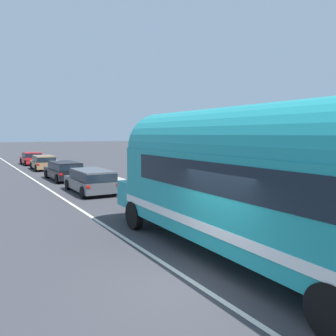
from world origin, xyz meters
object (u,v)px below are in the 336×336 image
at_px(car_fourth, 32,158).
at_px(car_lead, 91,179).
at_px(car_third, 43,162).
at_px(painted_bus, 258,178).
at_px(car_second, 64,170).

bearing_deg(car_fourth, car_lead, -90.74).
distance_m(car_third, car_fourth, 6.66).
bearing_deg(painted_bus, car_second, 89.87).
xyz_separation_m(car_lead, car_fourth, (0.28, 21.47, -0.06)).
distance_m(car_lead, car_third, 14.82).
bearing_deg(car_third, car_fourth, 89.61).
relative_size(car_lead, car_second, 0.96).
relative_size(car_second, car_third, 1.08).
bearing_deg(car_third, car_lead, -90.89).
bearing_deg(car_second, car_third, 88.95).
bearing_deg(car_lead, painted_bus, -89.86).
distance_m(painted_bus, car_third, 27.84).
xyz_separation_m(painted_bus, car_third, (0.20, 27.80, -1.52)).
bearing_deg(car_lead, car_second, 89.32).
xyz_separation_m(painted_bus, car_fourth, (0.24, 34.46, -1.57)).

